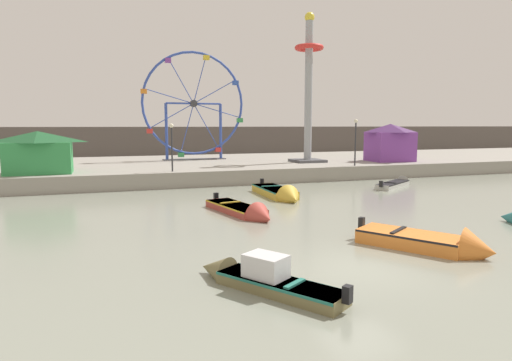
{
  "coord_description": "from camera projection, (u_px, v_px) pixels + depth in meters",
  "views": [
    {
      "loc": [
        -7.72,
        -11.97,
        4.63
      ],
      "look_at": [
        0.88,
        13.09,
        1.27
      ],
      "focal_mm": 30.75,
      "sensor_mm": 36.0,
      "label": 1
    }
  ],
  "objects": [
    {
      "name": "promenade_lamp_near",
      "position": [
        356.0,
        135.0,
        37.13
      ],
      "size": [
        0.32,
        0.32,
        3.96
      ],
      "color": "#2D2D33",
      "rests_on": "quay_promenade"
    },
    {
      "name": "ferris_wheel_blue_frame",
      "position": [
        194.0,
        106.0,
        43.45
      ],
      "size": [
        10.18,
        1.2,
        10.66
      ],
      "color": "#334CA8",
      "rests_on": "quay_promenade"
    },
    {
      "name": "ground_plane",
      "position": [
        361.0,
        268.0,
        14.3
      ],
      "size": [
        240.0,
        240.0,
        0.0
      ],
      "primitive_type": "plane",
      "color": "gray"
    },
    {
      "name": "distant_town_skyline",
      "position": [
        167.0,
        143.0,
        58.49
      ],
      "size": [
        140.0,
        3.0,
        4.4
      ],
      "primitive_type": "cube",
      "color": "#564C47",
      "rests_on": "ground_plane"
    },
    {
      "name": "carnival_booth_green_kiosk",
      "position": [
        38.0,
        152.0,
        31.15
      ],
      "size": [
        4.82,
        3.04,
        3.03
      ],
      "rotation": [
        0.0,
        0.0,
        0.01
      ],
      "color": "#33934C",
      "rests_on": "quay_promenade"
    },
    {
      "name": "promenade_lamp_far",
      "position": [
        172.0,
        140.0,
        32.52
      ],
      "size": [
        0.32,
        0.32,
        3.57
      ],
      "color": "#2D2D33",
      "rests_on": "quay_promenade"
    },
    {
      "name": "motorboat_mustard_yellow",
      "position": [
        281.0,
        194.0,
        27.95
      ],
      "size": [
        1.62,
        6.14,
        1.5
      ],
      "rotation": [
        0.0,
        0.0,
        4.71
      ],
      "color": "gold",
      "rests_on": "ground_plane"
    },
    {
      "name": "quay_promenade",
      "position": [
        192.0,
        168.0,
        41.77
      ],
      "size": [
        110.0,
        18.89,
        1.18
      ],
      "primitive_type": "cube",
      "color": "gray",
      "rests_on": "ground_plane"
    },
    {
      "name": "motorboat_pale_grey",
      "position": [
        397.0,
        183.0,
        33.56
      ],
      "size": [
        5.12,
        3.85,
        1.02
      ],
      "rotation": [
        0.0,
        0.0,
        0.58
      ],
      "color": "silver",
      "rests_on": "ground_plane"
    },
    {
      "name": "drop_tower_steel_tower",
      "position": [
        309.0,
        88.0,
        40.4
      ],
      "size": [
        2.8,
        2.8,
        13.59
      ],
      "color": "#999EA3",
      "rests_on": "quay_promenade"
    },
    {
      "name": "motorboat_faded_red",
      "position": [
        246.0,
        211.0,
        22.5
      ],
      "size": [
        2.57,
        5.9,
        1.34
      ],
      "rotation": [
        0.0,
        0.0,
        4.93
      ],
      "color": "#B24238",
      "rests_on": "ground_plane"
    },
    {
      "name": "motorboat_orange_hull",
      "position": [
        435.0,
        243.0,
        16.18
      ],
      "size": [
        3.92,
        4.93,
        1.51
      ],
      "rotation": [
        0.0,
        0.0,
        5.28
      ],
      "color": "orange",
      "rests_on": "ground_plane"
    },
    {
      "name": "motorboat_olive_wood",
      "position": [
        257.0,
        277.0,
        12.54
      ],
      "size": [
        3.51,
        4.64,
        1.31
      ],
      "rotation": [
        0.0,
        0.0,
        2.15
      ],
      "color": "olive",
      "rests_on": "ground_plane"
    },
    {
      "name": "carnival_booth_purple_stall",
      "position": [
        390.0,
        142.0,
        41.97
      ],
      "size": [
        4.43,
        3.73,
        3.56
      ],
      "rotation": [
        0.0,
        0.0,
        -0.06
      ],
      "color": "purple",
      "rests_on": "quay_promenade"
    }
  ]
}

